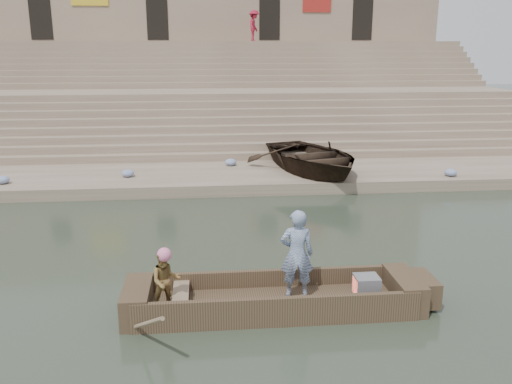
{
  "coord_description": "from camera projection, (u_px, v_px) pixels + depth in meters",
  "views": [
    {
      "loc": [
        0.72,
        -11.36,
        4.85
      ],
      "look_at": [
        1.96,
        1.41,
        1.4
      ],
      "focal_mm": 37.79,
      "sensor_mm": 36.0,
      "label": 1
    }
  ],
  "objects": [
    {
      "name": "mid_landing",
      "position": [
        189.0,
        119.0,
        26.64
      ],
      "size": [
        32.0,
        3.0,
        2.8
      ],
      "primitive_type": "cube",
      "color": "gray",
      "rests_on": "ground"
    },
    {
      "name": "rowboat_trim",
      "position": [
        285.0,
        295.0,
        10.21
      ],
      "size": [
        6.04,
        2.63,
        1.79
      ],
      "color": "brown",
      "rests_on": "ground"
    },
    {
      "name": "ghat_steps",
      "position": [
        190.0,
        108.0,
        28.17
      ],
      "size": [
        32.0,
        11.0,
        5.2
      ],
      "color": "gray",
      "rests_on": "ground"
    },
    {
      "name": "beached_rowboat",
      "position": [
        312.0,
        157.0,
        19.83
      ],
      "size": [
        5.19,
        6.22,
        1.11
      ],
      "primitive_type": "imported",
      "rotation": [
        0.0,
        0.0,
        0.29
      ],
      "color": "#2D2116",
      "rests_on": "lower_landing"
    },
    {
      "name": "main_rowboat",
      "position": [
        274.0,
        305.0,
        10.25
      ],
      "size": [
        5.0,
        1.3,
        0.22
      ],
      "primitive_type": "cube",
      "color": "brown",
      "rests_on": "ground"
    },
    {
      "name": "lower_landing",
      "position": [
        186.0,
        178.0,
        19.75
      ],
      "size": [
        32.0,
        4.0,
        0.4
      ],
      "primitive_type": "cube",
      "color": "gray",
      "rests_on": "ground"
    },
    {
      "name": "pedestrian",
      "position": [
        254.0,
        26.0,
        32.62
      ],
      "size": [
        0.99,
        1.33,
        1.83
      ],
      "primitive_type": "imported",
      "rotation": [
        0.0,
        0.0,
        1.28
      ],
      "color": "maroon",
      "rests_on": "upper_landing"
    },
    {
      "name": "television",
      "position": [
        366.0,
        286.0,
        10.34
      ],
      "size": [
        0.46,
        0.42,
        0.4
      ],
      "color": "slate",
      "rests_on": "main_rowboat"
    },
    {
      "name": "ground",
      "position": [
        176.0,
        270.0,
        12.11
      ],
      "size": [
        120.0,
        120.0,
        0.0
      ],
      "primitive_type": "plane",
      "color": "#263024",
      "rests_on": "ground"
    },
    {
      "name": "rowing_man",
      "position": [
        165.0,
        281.0,
        9.71
      ],
      "size": [
        0.63,
        0.53,
        1.12
      ],
      "primitive_type": "imported",
      "rotation": [
        0.0,
        0.0,
        0.22
      ],
      "color": "#2A802C",
      "rests_on": "main_rowboat"
    },
    {
      "name": "cloth_bundles",
      "position": [
        207.0,
        172.0,
        19.34
      ],
      "size": [
        15.98,
        2.97,
        0.26
      ],
      "color": "#3F5999",
      "rests_on": "lower_landing"
    },
    {
      "name": "building_wall",
      "position": [
        191.0,
        36.0,
        36.12
      ],
      "size": [
        32.0,
        5.07,
        11.2
      ],
      "color": "gray",
      "rests_on": "ground"
    },
    {
      "name": "standing_man",
      "position": [
        297.0,
        254.0,
        10.14
      ],
      "size": [
        0.66,
        0.46,
        1.74
      ],
      "primitive_type": "imported",
      "rotation": [
        0.0,
        0.0,
        3.07
      ],
      "color": "navy",
      "rests_on": "main_rowboat"
    },
    {
      "name": "upper_landing",
      "position": [
        191.0,
        85.0,
        33.06
      ],
      "size": [
        32.0,
        3.0,
        5.2
      ],
      "primitive_type": "cube",
      "color": "gray",
      "rests_on": "ground"
    }
  ]
}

